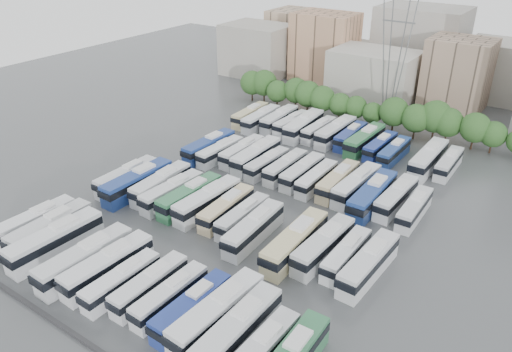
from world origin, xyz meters
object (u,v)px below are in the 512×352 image
Objects in this scene: bus_r0_s6 at (121,281)px; bus_r1_s10 at (295,242)px; bus_r3_s4 at (304,125)px; bus_r3_s12 at (428,159)px; bus_r0_s5 at (108,266)px; bus_r3_s13 at (449,163)px; bus_r3_s6 at (336,132)px; bus_r0_s4 at (85,259)px; bus_r2_s10 at (356,185)px; bus_r2_s5 at (267,164)px; bus_r2_s12 at (396,197)px; bus_r1_s13 at (369,264)px; bus_r3_s8 at (365,140)px; bus_r0_s9 at (192,307)px; bus_r2_s2 at (220,151)px; bus_r0_s10 at (217,313)px; bus_r2_s3 at (242,151)px; bus_r1_s8 at (254,229)px; bus_r0_s0 at (35,222)px; bus_r0_s7 at (150,285)px; bus_r3_s2 at (279,119)px; bus_r2_s1 at (209,146)px; bus_r2_s4 at (256,155)px; bus_r1_s12 at (346,255)px; bus_r0_s8 at (170,296)px; bus_r2_s9 at (338,181)px; bus_r1_s7 at (243,217)px; bus_r1_s2 at (161,184)px; bus_r1_s1 at (138,182)px; bus_r1_s4 at (190,196)px; bus_r2_s6 at (285,167)px; bus_r0_s2 at (55,241)px; bus_r1_s0 at (127,177)px; bus_r2_s7 at (302,172)px; bus_r3_s0 at (250,115)px; bus_r3_s1 at (261,119)px; bus_r2_s8 at (317,179)px; bus_r1_s11 at (323,245)px; bus_r3_s7 at (351,136)px; bus_r3_s10 at (394,152)px; bus_r1_s5 at (208,201)px; bus_r1_s6 at (226,208)px.

bus_r0_s6 is 22.63m from bus_r1_s10.
bus_r3_s12 is at bearing -5.59° from bus_r3_s4.
bus_r0_s5 reaches higher than bus_r3_s13.
bus_r0_s4 is at bearing -95.37° from bus_r3_s6.
bus_r0_s6 is 0.85× the size of bus_r2_s10.
bus_r2_s5 is 0.91× the size of bus_r2_s12.
bus_r3_s8 is (-16.37, 35.88, 0.04)m from bus_r1_s13.
bus_r0_s5 is (3.29, 0.81, -0.10)m from bus_r0_s4.
bus_r0_s9 is 1.03× the size of bus_r2_s2.
bus_r2_s3 is at bearing 125.43° from bus_r0_s10.
bus_r2_s5 is (-10.16, 18.64, -0.25)m from bus_r1_s8.
bus_r2_s5 is at bearing 111.99° from bus_r0_s9.
bus_r0_s0 is 23.12m from bus_r0_s7.
bus_r1_s13 is 51.32m from bus_r3_s2.
bus_r2_s4 is at bearing 11.95° from bus_r2_s1.
bus_r1_s12 is 33.80m from bus_r3_s12.
bus_r0_s4 is at bearing -172.76° from bus_r0_s8.
bus_r2_s1 is 26.23m from bus_r2_s9.
bus_r1_s2 is at bearing 178.60° from bus_r1_s7.
bus_r0_s5 is 21.80m from bus_r1_s1.
bus_r1_s4 is 1.11× the size of bus_r2_s6.
bus_r0_s0 is at bearing 170.24° from bus_r0_s2.
bus_r0_s2 is 19.42m from bus_r1_s0.
bus_r0_s6 is at bearing -94.87° from bus_r2_s7.
bus_r3_s0 is at bearing 123.26° from bus_r1_s8.
bus_r3_s2 is 13.34m from bus_r3_s6.
bus_r3_s1 is (3.06, 35.26, -0.04)m from bus_r1_s0.
bus_r2_s12 is 17.50m from bus_r3_s13.
bus_r2_s8 is (13.14, 16.80, -0.22)m from bus_r1_s4.
bus_r1_s10 is (0.09, 16.39, 0.03)m from bus_r0_s10.
bus_r0_s2 is at bearing -92.62° from bus_r1_s2.
bus_r2_s5 is at bearing -21.00° from bus_r2_s4.
bus_r3_s6 is at bearing 176.75° from bus_r3_s13.
bus_r1_s0 is 24.13m from bus_r2_s5.
bus_r3_s8 is (6.55, -0.59, 0.01)m from bus_r3_s6.
bus_r1_s11 reaches higher than bus_r3_s7.
bus_r1_s8 is (-3.25, 16.67, 0.16)m from bus_r0_s9.
bus_r1_s13 is at bearing 49.16° from bus_r0_s8.
bus_r1_s7 is 17.30m from bus_r2_s7.
bus_r1_s0 is 1.11× the size of bus_r3_s10.
bus_r2_s5 is at bearing 92.99° from bus_r1_s5.
bus_r2_s9 is 0.92× the size of bus_r3_s8.
bus_r2_s12 is (3.20, 17.86, -0.09)m from bus_r1_s11.
bus_r1_s5 reaches higher than bus_r1_s13.
bus_r2_s6 is at bearing 5.93° from bus_r2_s1.
bus_r1_s8 is (-6.38, 16.04, -0.15)m from bus_r0_s10.
bus_r3_s0 is (-42.93, 34.95, -0.19)m from bus_r1_s13.
bus_r2_s7 is 16.42m from bus_r2_s12.
bus_r1_s8 reaches higher than bus_r3_s0.
bus_r1_s6 is at bearing 7.09° from bus_r1_s4.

